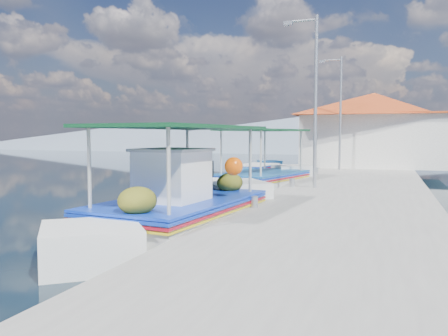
% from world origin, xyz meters
% --- Properties ---
extents(ground, '(160.00, 160.00, 0.00)m').
position_xyz_m(ground, '(0.00, 0.00, 0.00)').
color(ground, black).
rests_on(ground, ground).
extents(quay, '(5.00, 44.00, 0.50)m').
position_xyz_m(quay, '(5.90, 6.00, 0.25)').
color(quay, '#9F9D94').
rests_on(quay, ground).
extents(bollards, '(0.20, 17.20, 0.30)m').
position_xyz_m(bollards, '(3.80, 5.25, 0.65)').
color(bollards, '#A5A8AD').
rests_on(bollards, quay).
extents(main_caique, '(3.12, 8.70, 2.88)m').
position_xyz_m(main_caique, '(2.32, -4.25, 0.55)').
color(main_caique, white).
rests_on(main_caique, ground).
extents(caique_green_canopy, '(3.57, 7.49, 2.89)m').
position_xyz_m(caique_green_canopy, '(2.16, 4.14, 0.43)').
color(caique_green_canopy, white).
rests_on(caique_green_canopy, ground).
extents(caique_blue_hull, '(2.17, 5.76, 1.03)m').
position_xyz_m(caique_blue_hull, '(-0.06, 11.12, 0.28)').
color(caique_blue_hull, '#1A5B9C').
rests_on(caique_blue_hull, ground).
extents(harbor_building, '(10.49, 10.49, 4.40)m').
position_xyz_m(harbor_building, '(6.20, 15.00, 2.78)').
color(harbor_building, white).
rests_on(harbor_building, quay).
extents(lamp_post_near, '(1.21, 0.14, 6.00)m').
position_xyz_m(lamp_post_near, '(4.51, 2.00, 3.85)').
color(lamp_post_near, '#A5A8AD').
rests_on(lamp_post_near, quay).
extents(lamp_post_far, '(1.21, 0.14, 6.00)m').
position_xyz_m(lamp_post_far, '(4.51, 11.00, 3.85)').
color(lamp_post_far, '#A5A8AD').
rests_on(lamp_post_far, quay).
extents(mountain_ridge, '(171.40, 96.00, 5.50)m').
position_xyz_m(mountain_ridge, '(6.54, 56.00, 2.04)').
color(mountain_ridge, slate).
rests_on(mountain_ridge, ground).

